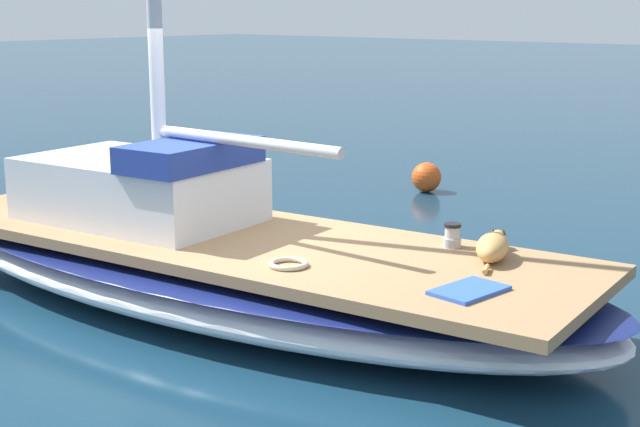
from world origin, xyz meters
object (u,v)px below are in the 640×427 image
(sailboat_main, at_px, (236,270))
(deck_towel, at_px, (469,290))
(mooring_buoy, at_px, (426,177))
(dog_tan, at_px, (493,246))
(deck_winch, at_px, (452,236))
(coiled_rope, at_px, (289,264))

(sailboat_main, xyz_separation_m, deck_towel, (-0.12, -2.51, 0.34))
(sailboat_main, height_order, mooring_buoy, sailboat_main)
(sailboat_main, distance_m, dog_tan, 2.37)
(dog_tan, xyz_separation_m, deck_towel, (-0.91, -0.32, -0.09))
(deck_winch, distance_m, coiled_rope, 1.53)
(dog_tan, distance_m, mooring_buoy, 6.07)
(dog_tan, xyz_separation_m, mooring_buoy, (4.75, 3.74, -0.55))
(deck_winch, xyz_separation_m, coiled_rope, (-1.36, 0.69, -0.08))
(deck_towel, bearing_deg, dog_tan, 19.12)
(sailboat_main, relative_size, deck_winch, 35.54)
(sailboat_main, distance_m, coiled_rope, 1.19)
(deck_winch, height_order, deck_towel, deck_winch)
(sailboat_main, distance_m, deck_winch, 2.00)
(deck_winch, relative_size, deck_towel, 0.38)
(deck_towel, distance_m, mooring_buoy, 6.98)
(deck_winch, bearing_deg, deck_towel, -142.83)
(dog_tan, bearing_deg, sailboat_main, 109.99)
(dog_tan, bearing_deg, coiled_rope, 137.54)
(coiled_rope, height_order, deck_towel, coiled_rope)
(dog_tan, bearing_deg, deck_towel, -160.88)
(sailboat_main, xyz_separation_m, coiled_rope, (-0.45, -1.05, 0.35))
(dog_tan, relative_size, deck_winch, 4.34)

